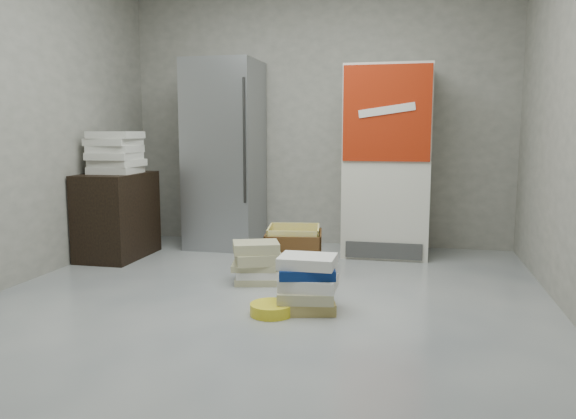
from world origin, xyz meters
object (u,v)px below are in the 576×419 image
Objects in this scene: wood_shelf at (117,215)px; steel_fridge at (225,155)px; cardboard_box at (294,253)px; coke_cooler at (387,161)px; phonebook_stack_main at (307,283)px.

steel_fridge is at bearing 41.31° from wood_shelf.
coke_cooler is at bearing 41.00° from cardboard_box.
coke_cooler is at bearing -0.18° from steel_fridge.
wood_shelf is at bearing 166.20° from cardboard_box.
steel_fridge is 2.37× the size of wood_shelf.
coke_cooler reaches higher than phonebook_stack_main.
cardboard_box is (-0.73, -0.87, -0.75)m from coke_cooler.
wood_shelf is at bearing -163.72° from coke_cooler.
wood_shelf is (-2.48, -0.72, -0.50)m from coke_cooler.
cardboard_box is (1.75, -0.15, -0.24)m from wood_shelf.
phonebook_stack_main is 0.80× the size of cardboard_box.
coke_cooler is 2.25× the size of wood_shelf.
phonebook_stack_main is (2.06, -1.20, -0.21)m from wood_shelf.
wood_shelf is at bearing 141.27° from phonebook_stack_main.
cardboard_box is at bearing 98.28° from phonebook_stack_main.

